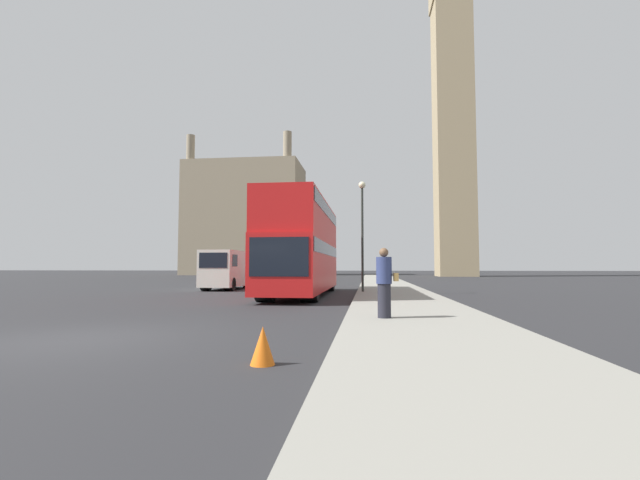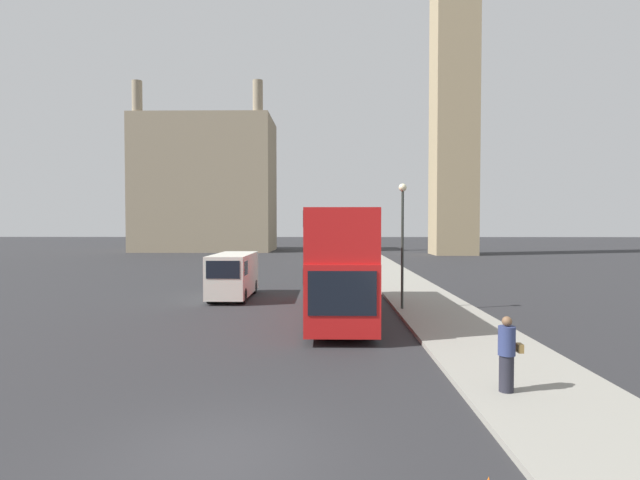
{
  "view_description": "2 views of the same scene",
  "coord_description": "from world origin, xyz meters",
  "px_view_note": "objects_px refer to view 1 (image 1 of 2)",
  "views": [
    {
      "loc": [
        5.61,
        -7.81,
        1.41
      ],
      "look_at": [
        3.02,
        14.99,
        2.85
      ],
      "focal_mm": 24.0,
      "sensor_mm": 36.0,
      "label": 1
    },
    {
      "loc": [
        1.88,
        -8.41,
        3.98
      ],
      "look_at": [
        1.46,
        21.08,
        3.06
      ],
      "focal_mm": 28.0,
      "sensor_mm": 36.0,
      "label": 2
    }
  ],
  "objects_px": {
    "white_van": "(228,269)",
    "pedestrian": "(384,283)",
    "street_lamp": "(362,219)",
    "clock_tower": "(452,75)",
    "red_double_decker_bus": "(303,244)"
  },
  "relations": [
    {
      "from": "white_van",
      "to": "pedestrian",
      "type": "height_order",
      "value": "white_van"
    },
    {
      "from": "red_double_decker_bus",
      "to": "white_van",
      "type": "distance_m",
      "value": 7.68
    },
    {
      "from": "clock_tower",
      "to": "white_van",
      "type": "relative_size",
      "value": 11.09
    },
    {
      "from": "clock_tower",
      "to": "street_lamp",
      "type": "relative_size",
      "value": 10.53
    },
    {
      "from": "clock_tower",
      "to": "white_van",
      "type": "xyz_separation_m",
      "value": [
        -21.68,
        -39.36,
        -29.44
      ]
    },
    {
      "from": "white_van",
      "to": "street_lamp",
      "type": "height_order",
      "value": "street_lamp"
    },
    {
      "from": "pedestrian",
      "to": "street_lamp",
      "type": "xyz_separation_m",
      "value": [
        -0.7,
        11.29,
        2.87
      ]
    },
    {
      "from": "red_double_decker_bus",
      "to": "street_lamp",
      "type": "height_order",
      "value": "street_lamp"
    },
    {
      "from": "white_van",
      "to": "pedestrian",
      "type": "relative_size",
      "value": 3.11
    },
    {
      "from": "clock_tower",
      "to": "pedestrian",
      "type": "relative_size",
      "value": 34.53
    },
    {
      "from": "white_van",
      "to": "street_lamp",
      "type": "xyz_separation_m",
      "value": [
        8.49,
        -4.0,
        2.6
      ]
    },
    {
      "from": "street_lamp",
      "to": "clock_tower",
      "type": "bearing_deg",
      "value": 73.08
    },
    {
      "from": "clock_tower",
      "to": "red_double_decker_bus",
      "type": "height_order",
      "value": "clock_tower"
    },
    {
      "from": "pedestrian",
      "to": "white_van",
      "type": "bearing_deg",
      "value": 120.99
    },
    {
      "from": "clock_tower",
      "to": "red_double_decker_bus",
      "type": "relative_size",
      "value": 5.31
    }
  ]
}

